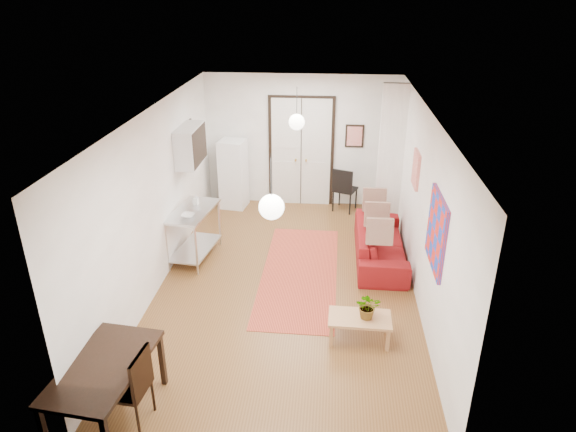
# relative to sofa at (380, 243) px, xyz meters

# --- Properties ---
(floor) EXTENTS (7.00, 7.00, 0.00)m
(floor) POSITION_rel_sofa_xyz_m (-1.61, -0.96, -0.32)
(floor) COLOR brown
(floor) RESTS_ON ground
(ceiling) EXTENTS (4.20, 7.00, 0.02)m
(ceiling) POSITION_rel_sofa_xyz_m (-1.61, -0.96, 2.58)
(ceiling) COLOR white
(ceiling) RESTS_ON wall_back
(wall_back) EXTENTS (4.20, 0.02, 2.90)m
(wall_back) POSITION_rel_sofa_xyz_m (-1.61, 2.54, 1.13)
(wall_back) COLOR white
(wall_back) RESTS_ON floor
(wall_front) EXTENTS (4.20, 0.02, 2.90)m
(wall_front) POSITION_rel_sofa_xyz_m (-1.61, -4.46, 1.13)
(wall_front) COLOR white
(wall_front) RESTS_ON floor
(wall_left) EXTENTS (0.02, 7.00, 2.90)m
(wall_left) POSITION_rel_sofa_xyz_m (-3.71, -0.96, 1.13)
(wall_left) COLOR white
(wall_left) RESTS_ON floor
(wall_right) EXTENTS (0.02, 7.00, 2.90)m
(wall_right) POSITION_rel_sofa_xyz_m (0.49, -0.96, 1.13)
(wall_right) COLOR white
(wall_right) RESTS_ON floor
(double_doors) EXTENTS (1.44, 0.06, 2.50)m
(double_doors) POSITION_rel_sofa_xyz_m (-1.61, 2.50, 0.88)
(double_doors) COLOR silver
(double_doors) RESTS_ON wall_back
(stub_partition) EXTENTS (0.50, 0.10, 2.90)m
(stub_partition) POSITION_rel_sofa_xyz_m (0.24, 1.59, 1.13)
(stub_partition) COLOR white
(stub_partition) RESTS_ON floor
(wall_cabinet) EXTENTS (0.35, 1.00, 0.70)m
(wall_cabinet) POSITION_rel_sofa_xyz_m (-3.53, 0.54, 1.58)
(wall_cabinet) COLOR silver
(wall_cabinet) RESTS_ON wall_left
(painting_popart) EXTENTS (0.05, 1.00, 1.00)m
(painting_popart) POSITION_rel_sofa_xyz_m (0.47, -2.21, 1.33)
(painting_popart) COLOR red
(painting_popart) RESTS_ON wall_right
(painting_abstract) EXTENTS (0.05, 0.50, 0.60)m
(painting_abstract) POSITION_rel_sofa_xyz_m (0.47, -0.16, 1.48)
(painting_abstract) COLOR beige
(painting_abstract) RESTS_ON wall_right
(poster_back) EXTENTS (0.40, 0.03, 0.50)m
(poster_back) POSITION_rel_sofa_xyz_m (-0.46, 2.51, 1.28)
(poster_back) COLOR red
(poster_back) RESTS_ON wall_back
(print_left) EXTENTS (0.03, 0.44, 0.54)m
(print_left) POSITION_rel_sofa_xyz_m (-3.68, 1.04, 1.63)
(print_left) COLOR #9B7040
(print_left) RESTS_ON wall_left
(pendant_back) EXTENTS (0.30, 0.30, 0.80)m
(pendant_back) POSITION_rel_sofa_xyz_m (-1.61, 1.04, 1.93)
(pendant_back) COLOR silver
(pendant_back) RESTS_ON ceiling
(pendant_front) EXTENTS (0.30, 0.30, 0.80)m
(pendant_front) POSITION_rel_sofa_xyz_m (-1.61, -2.96, 1.93)
(pendant_front) COLOR silver
(pendant_front) RESTS_ON ceiling
(kilim_rug) EXTENTS (1.33, 3.44, 0.01)m
(kilim_rug) POSITION_rel_sofa_xyz_m (-1.42, -0.64, -0.31)
(kilim_rug) COLOR #BF482F
(kilim_rug) RESTS_ON floor
(sofa) EXTENTS (2.19, 0.86, 0.64)m
(sofa) POSITION_rel_sofa_xyz_m (0.00, 0.00, 0.00)
(sofa) COLOR maroon
(sofa) RESTS_ON floor
(coffee_table) EXTENTS (0.88, 0.50, 0.39)m
(coffee_table) POSITION_rel_sofa_xyz_m (-0.46, -2.40, 0.02)
(coffee_table) COLOR tan
(coffee_table) RESTS_ON floor
(potted_plant) EXTENTS (0.35, 0.30, 0.38)m
(potted_plant) POSITION_rel_sofa_xyz_m (-0.36, -2.40, 0.25)
(potted_plant) COLOR #2C622C
(potted_plant) RESTS_ON coffee_table
(kitchen_counter) EXTENTS (0.78, 1.31, 0.95)m
(kitchen_counter) POSITION_rel_sofa_xyz_m (-3.36, -0.23, 0.30)
(kitchen_counter) COLOR silver
(kitchen_counter) RESTS_ON floor
(bowl) EXTENTS (0.26, 0.26, 0.05)m
(bowl) POSITION_rel_sofa_xyz_m (-3.36, -0.53, 0.66)
(bowl) COLOR silver
(bowl) RESTS_ON kitchen_counter
(soap_bottle) EXTENTS (0.10, 0.11, 0.20)m
(soap_bottle) POSITION_rel_sofa_xyz_m (-3.36, 0.02, 0.73)
(soap_bottle) COLOR #558FB8
(soap_bottle) RESTS_ON kitchen_counter
(fridge) EXTENTS (0.61, 0.61, 1.53)m
(fridge) POSITION_rel_sofa_xyz_m (-3.09, 2.19, 0.45)
(fridge) COLOR white
(fridge) RESTS_ON floor
(dining_table) EXTENTS (0.96, 1.50, 0.79)m
(dining_table) POSITION_rel_sofa_xyz_m (-3.36, -4.11, 0.38)
(dining_table) COLOR black
(dining_table) RESTS_ON floor
(dining_chair_near) EXTENTS (0.51, 0.69, 0.97)m
(dining_chair_near) POSITION_rel_sofa_xyz_m (-3.14, -4.01, 0.25)
(dining_chair_near) COLOR #341E10
(dining_chair_near) RESTS_ON floor
(dining_chair_far) EXTENTS (0.51, 0.69, 0.97)m
(dining_chair_far) POSITION_rel_sofa_xyz_m (-3.14, -4.01, 0.25)
(dining_chair_far) COLOR #341E10
(dining_chair_far) RESTS_ON floor
(black_side_chair) EXTENTS (0.59, 0.60, 0.99)m
(black_side_chair) POSITION_rel_sofa_xyz_m (-0.61, 2.29, 0.26)
(black_side_chair) COLOR black
(black_side_chair) RESTS_ON floor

